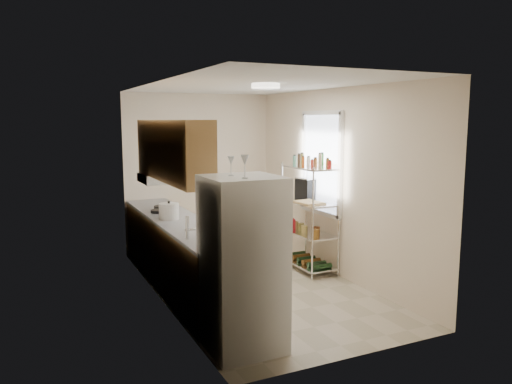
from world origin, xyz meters
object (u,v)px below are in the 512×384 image
Objects in this scene: cutting_board at (309,202)px; espresso_machine at (305,188)px; refrigerator at (243,264)px; frying_pan_large at (159,211)px; rice_cooker at (169,211)px.

espresso_machine is at bearing 65.68° from cutting_board.
refrigerator is 7.18× the size of frying_pan_large.
frying_pan_large is (-0.14, 2.54, 0.09)m from refrigerator.
refrigerator is at bearing -135.62° from cutting_board.
cutting_board reaches higher than frying_pan_large.
refrigerator reaches higher than frying_pan_large.
rice_cooker is (-0.14, 2.03, 0.17)m from refrigerator.
rice_cooker reaches higher than frying_pan_large.
refrigerator reaches higher than cutting_board.
espresso_machine is (1.98, 2.17, 0.34)m from refrigerator.
espresso_machine is (2.12, -0.37, 0.25)m from frying_pan_large.
cutting_board is (1.92, -0.29, 0.02)m from rice_cooker.
refrigerator reaches higher than rice_cooker.
rice_cooker is 0.82× the size of espresso_machine.
rice_cooker is 2.13m from espresso_machine.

